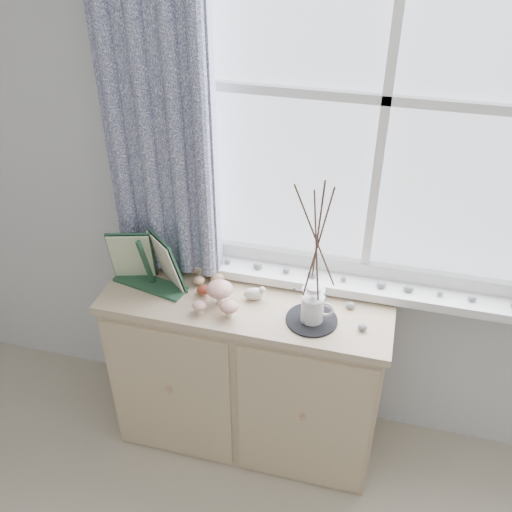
{
  "coord_description": "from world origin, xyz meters",
  "views": [
    {
      "loc": [
        0.35,
        -0.02,
        2.33
      ],
      "look_at": [
        -0.1,
        1.7,
        1.1
      ],
      "focal_mm": 40.0,
      "sensor_mm": 36.0,
      "label": 1
    }
  ],
  "objects_px": {
    "botanical_book": "(144,264)",
    "twig_pitcher": "(318,238)",
    "toadstool_cluster": "(220,295)",
    "sideboard": "(248,371)"
  },
  "relations": [
    {
      "from": "twig_pitcher",
      "to": "botanical_book",
      "type": "bearing_deg",
      "value": -177.37
    },
    {
      "from": "botanical_book",
      "to": "toadstool_cluster",
      "type": "distance_m",
      "value": 0.34
    },
    {
      "from": "sideboard",
      "to": "toadstool_cluster",
      "type": "relative_size",
      "value": 6.47
    },
    {
      "from": "toadstool_cluster",
      "to": "twig_pitcher",
      "type": "relative_size",
      "value": 0.28
    },
    {
      "from": "toadstool_cluster",
      "to": "twig_pitcher",
      "type": "bearing_deg",
      "value": 1.71
    },
    {
      "from": "sideboard",
      "to": "twig_pitcher",
      "type": "height_order",
      "value": "twig_pitcher"
    },
    {
      "from": "sideboard",
      "to": "botanical_book",
      "type": "height_order",
      "value": "botanical_book"
    },
    {
      "from": "botanical_book",
      "to": "toadstool_cluster",
      "type": "bearing_deg",
      "value": 6.59
    },
    {
      "from": "toadstool_cluster",
      "to": "sideboard",
      "type": "bearing_deg",
      "value": 42.24
    },
    {
      "from": "botanical_book",
      "to": "twig_pitcher",
      "type": "bearing_deg",
      "value": 10.41
    }
  ]
}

